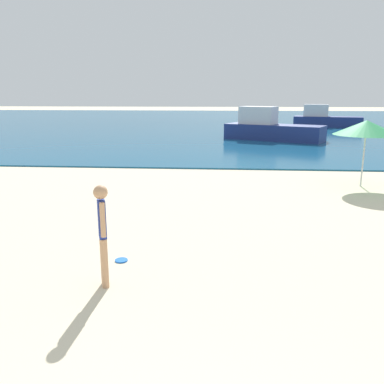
% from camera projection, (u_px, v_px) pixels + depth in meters
% --- Properties ---
extents(water, '(160.00, 60.00, 0.06)m').
position_uv_depth(water, '(223.00, 121.00, 45.39)').
color(water, '#14567F').
rests_on(water, ground).
extents(person_standing, '(0.22, 0.36, 1.65)m').
position_uv_depth(person_standing, '(103.00, 230.00, 6.21)').
color(person_standing, tan).
rests_on(person_standing, ground).
extents(frisbee, '(0.23, 0.23, 0.03)m').
position_uv_depth(frisbee, '(121.00, 260.00, 7.37)').
color(frisbee, blue).
rests_on(frisbee, ground).
extents(boat_near, '(6.56, 4.63, 2.15)m').
position_uv_depth(boat_near, '(270.00, 129.00, 26.31)').
color(boat_near, navy).
rests_on(boat_near, water).
extents(boat_far, '(6.27, 3.35, 2.03)m').
position_uv_depth(boat_far, '(325.00, 119.00, 36.81)').
color(boat_far, navy).
rests_on(boat_far, water).
extents(beach_umbrella, '(2.08, 2.08, 2.18)m').
position_uv_depth(beach_umbrella, '(366.00, 128.00, 12.93)').
color(beach_umbrella, '#B7B7BC').
rests_on(beach_umbrella, ground).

